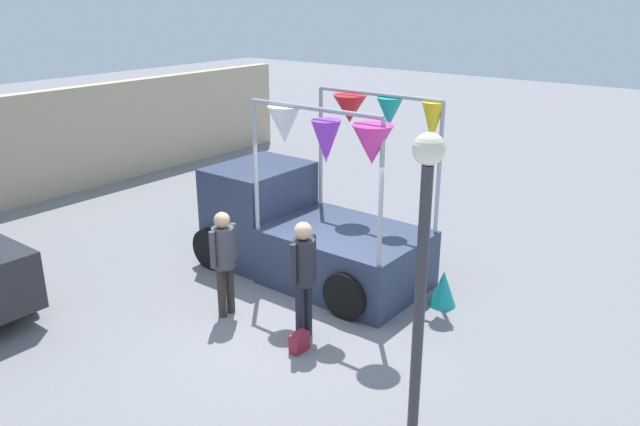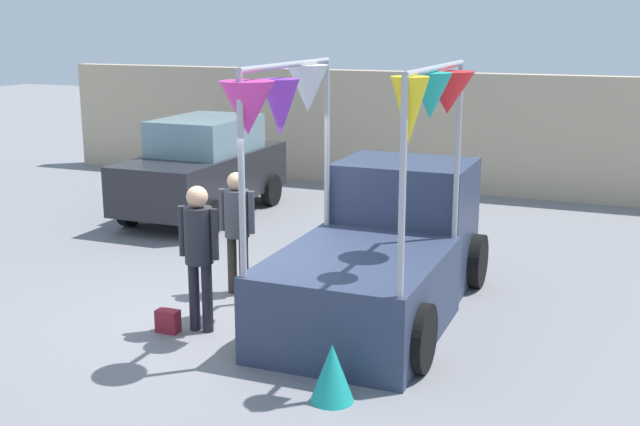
# 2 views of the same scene
# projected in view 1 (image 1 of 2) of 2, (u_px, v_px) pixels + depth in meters

# --- Properties ---
(ground_plane) EXTENTS (60.00, 60.00, 0.00)m
(ground_plane) POSITION_uv_depth(u_px,v_px,m) (290.00, 322.00, 9.62)
(ground_plane) COLOR slate
(vendor_truck) EXTENTS (2.50, 4.13, 3.22)m
(vendor_truck) POSITION_uv_depth(u_px,v_px,m) (301.00, 223.00, 11.14)
(vendor_truck) COLOR #2D3851
(vendor_truck) RESTS_ON ground
(person_customer) EXTENTS (0.53, 0.34, 1.80)m
(person_customer) POSITION_uv_depth(u_px,v_px,m) (303.00, 269.00, 8.84)
(person_customer) COLOR black
(person_customer) RESTS_ON ground
(person_vendor) EXTENTS (0.53, 0.34, 1.70)m
(person_vendor) POSITION_uv_depth(u_px,v_px,m) (224.00, 254.00, 9.51)
(person_vendor) COLOR #2D2823
(person_vendor) RESTS_ON ground
(handbag) EXTENTS (0.28, 0.16, 0.28)m
(handbag) POSITION_uv_depth(u_px,v_px,m) (299.00, 342.00, 8.78)
(handbag) COLOR maroon
(handbag) RESTS_ON ground
(street_lamp) EXTENTS (0.32, 0.32, 3.57)m
(street_lamp) POSITION_uv_depth(u_px,v_px,m) (423.00, 252.00, 6.20)
(street_lamp) COLOR #333338
(street_lamp) RESTS_ON ground
(folded_kite_bundle_teal) EXTENTS (0.61, 0.61, 0.60)m
(folded_kite_bundle_teal) POSITION_uv_depth(u_px,v_px,m) (443.00, 288.00, 10.03)
(folded_kite_bundle_teal) COLOR teal
(folded_kite_bundle_teal) RESTS_ON ground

